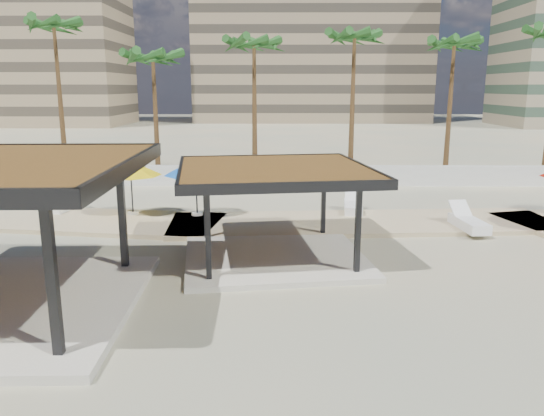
{
  "coord_description": "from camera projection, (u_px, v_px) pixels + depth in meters",
  "views": [
    {
      "loc": [
        -1.59,
        -14.52,
        5.63
      ],
      "look_at": [
        -1.77,
        4.01,
        1.4
      ],
      "focal_mm": 35.0,
      "sensor_mm": 36.0,
      "label": 1
    }
  ],
  "objects": [
    {
      "name": "palm_c",
      "position": [
        153.0,
        62.0,
        31.55
      ],
      "size": [
        3.0,
        3.0,
        8.2
      ],
      "color": "brown",
      "rests_on": "ground"
    },
    {
      "name": "palm_f",
      "position": [
        454.0,
        49.0,
        31.7
      ],
      "size": [
        3.0,
        3.0,
        9.0
      ],
      "color": "brown",
      "rests_on": "ground"
    },
    {
      "name": "umbrella_a",
      "position": [
        14.0,
        158.0,
        23.92
      ],
      "size": [
        3.5,
        3.5,
        2.73
      ],
      "rotation": [
        0.0,
        0.0,
        0.15
      ],
      "color": "beige",
      "rests_on": "promenade"
    },
    {
      "name": "pavilion_central",
      "position": [
        274.0,
        204.0,
        17.56
      ],
      "size": [
        6.99,
        6.99,
        3.12
      ],
      "rotation": [
        0.0,
        0.0,
        0.15
      ],
      "color": "beige",
      "rests_on": "ground"
    },
    {
      "name": "umbrella_f",
      "position": [
        196.0,
        167.0,
        22.68
      ],
      "size": [
        3.52,
        3.52,
        2.46
      ],
      "rotation": [
        0.0,
        0.0,
        0.34
      ],
      "color": "beige",
      "rests_on": "promenade"
    },
    {
      "name": "ground",
      "position": [
        331.0,
        286.0,
        15.4
      ],
      "size": [
        200.0,
        200.0,
        0.0
      ],
      "primitive_type": "plane",
      "color": "tan",
      "rests_on": "ground"
    },
    {
      "name": "palm_b",
      "position": [
        54.0,
        32.0,
        31.79
      ],
      "size": [
        3.0,
        3.0,
        10.11
      ],
      "color": "brown",
      "rests_on": "ground"
    },
    {
      "name": "lounger_a",
      "position": [
        65.0,
        206.0,
        24.15
      ],
      "size": [
        0.98,
        2.05,
        0.75
      ],
      "rotation": [
        0.0,
        0.0,
        1.39
      ],
      "color": "white",
      "rests_on": "promenade"
    },
    {
      "name": "lounger_c",
      "position": [
        468.0,
        223.0,
        20.96
      ],
      "size": [
        1.01,
        2.46,
        0.91
      ],
      "rotation": [
        0.0,
        0.0,
        1.67
      ],
      "color": "white",
      "rests_on": "promenade"
    },
    {
      "name": "building_west",
      "position": [
        6.0,
        21.0,
        78.68
      ],
      "size": [
        34.0,
        16.0,
        32.4
      ],
      "color": "#937F60",
      "rests_on": "ground"
    },
    {
      "name": "promenade",
      "position": [
        360.0,
        220.0,
        22.84
      ],
      "size": [
        44.45,
        7.97,
        0.24
      ],
      "color": "#C6B284",
      "rests_on": "ground"
    },
    {
      "name": "palm_e",
      "position": [
        354.0,
        43.0,
        31.48
      ],
      "size": [
        3.0,
        3.0,
        9.4
      ],
      "color": "brown",
      "rests_on": "ground"
    },
    {
      "name": "boundary_wall",
      "position": [
        304.0,
        176.0,
        30.86
      ],
      "size": [
        56.0,
        0.3,
        1.2
      ],
      "primitive_type": "cube",
      "color": "silver",
      "rests_on": "ground"
    },
    {
      "name": "building_mid",
      "position": [
        311.0,
        34.0,
        88.22
      ],
      "size": [
        38.0,
        16.0,
        30.4
      ],
      "color": "#847259",
      "rests_on": "ground"
    },
    {
      "name": "lounger_b",
      "position": [
        353.0,
        206.0,
        23.94
      ],
      "size": [
        1.0,
        2.39,
        0.88
      ],
      "rotation": [
        0.0,
        0.0,
        1.46
      ],
      "color": "white",
      "rests_on": "promenade"
    },
    {
      "name": "umbrella_b",
      "position": [
        130.0,
        168.0,
        22.87
      ],
      "size": [
        3.15,
        3.15,
        2.37
      ],
      "rotation": [
        0.0,
        0.0,
        0.2
      ],
      "color": "beige",
      "rests_on": "promenade"
    },
    {
      "name": "palm_d",
      "position": [
        254.0,
        49.0,
        32.1
      ],
      "size": [
        3.0,
        3.0,
        9.03
      ],
      "color": "brown",
      "rests_on": "ground"
    }
  ]
}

